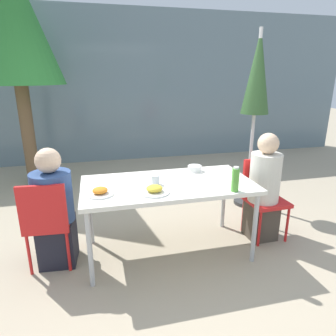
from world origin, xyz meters
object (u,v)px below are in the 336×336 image
at_px(chair_left, 47,219).
at_px(chair_right, 263,192).
at_px(person_left, 54,212).
at_px(closed_umbrella, 257,80).
at_px(person_right, 264,190).
at_px(salad_bowl, 195,168).
at_px(bottle, 235,180).
at_px(tree_behind_left, 12,18).
at_px(drinking_cup, 155,180).

height_order(chair_left, chair_right, same).
distance_m(person_left, closed_umbrella, 2.82).
bearing_deg(chair_left, closed_umbrella, 24.21).
distance_m(person_right, salad_bowl, 0.78).
height_order(person_right, salad_bowl, person_right).
xyz_separation_m(person_right, bottle, (-0.54, -0.39, 0.30)).
bearing_deg(tree_behind_left, person_right, -41.14).
height_order(person_right, bottle, person_right).
height_order(drinking_cup, tree_behind_left, tree_behind_left).
bearing_deg(person_left, drinking_cup, -1.13).
height_order(chair_right, person_right, person_right).
bearing_deg(salad_bowl, person_right, -19.56).
distance_m(person_right, closed_umbrella, 1.44).
bearing_deg(drinking_cup, person_right, 2.35).
bearing_deg(chair_left, drinking_cup, 3.53).
relative_size(chair_right, tree_behind_left, 0.25).
height_order(person_right, drinking_cup, person_right).
bearing_deg(person_right, tree_behind_left, -43.29).
bearing_deg(salad_bowl, tree_behind_left, 133.58).
distance_m(chair_left, tree_behind_left, 3.22).
bearing_deg(chair_left, bottle, -7.71).
distance_m(chair_left, person_left, 0.10).
height_order(chair_left, tree_behind_left, tree_behind_left).
bearing_deg(closed_umbrella, chair_left, -160.22).
xyz_separation_m(closed_umbrella, salad_bowl, (-1.01, -0.62, -0.90)).
bearing_deg(chair_left, person_left, 58.08).
relative_size(person_left, salad_bowl, 7.70).
xyz_separation_m(person_right, tree_behind_left, (-2.76, 2.41, 1.95)).
xyz_separation_m(chair_left, person_left, (0.06, 0.08, 0.03)).
height_order(bottle, tree_behind_left, tree_behind_left).
relative_size(closed_umbrella, salad_bowl, 15.51).
bearing_deg(person_left, chair_left, -121.92).
relative_size(person_left, tree_behind_left, 0.33).
relative_size(chair_left, salad_bowl, 5.83).
relative_size(chair_right, drinking_cup, 9.91).
distance_m(chair_right, tree_behind_left, 4.17).
relative_size(drinking_cup, tree_behind_left, 0.02).
relative_size(person_left, bottle, 4.98).
distance_m(chair_right, bottle, 0.84).
distance_m(chair_left, drinking_cup, 1.04).
height_order(closed_umbrella, tree_behind_left, tree_behind_left).
height_order(closed_umbrella, bottle, closed_umbrella).
bearing_deg(bottle, chair_left, 167.87).
xyz_separation_m(person_right, salad_bowl, (-0.70, 0.25, 0.22)).
bearing_deg(salad_bowl, closed_umbrella, 31.47).
xyz_separation_m(chair_left, salad_bowl, (1.49, 0.28, 0.28)).
bearing_deg(bottle, tree_behind_left, 128.38).
bearing_deg(chair_left, person_right, 5.30).
relative_size(chair_left, person_left, 0.76).
relative_size(salad_bowl, tree_behind_left, 0.04).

